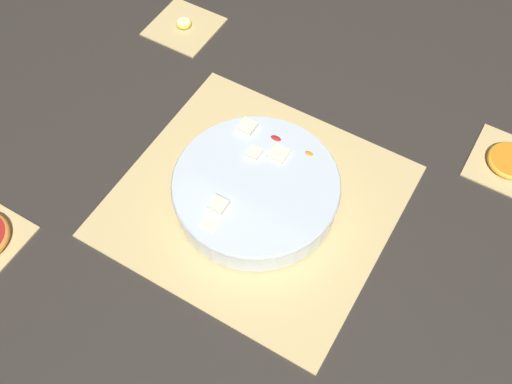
% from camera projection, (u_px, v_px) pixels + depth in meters
% --- Properties ---
extents(ground_plane, '(6.00, 6.00, 0.00)m').
position_uv_depth(ground_plane, '(256.00, 201.00, 0.98)').
color(ground_plane, '#2D2823').
extents(bamboo_mat_center, '(0.43, 0.41, 0.01)m').
position_uv_depth(bamboo_mat_center, '(256.00, 200.00, 0.98)').
color(bamboo_mat_center, '#D6B775').
rests_on(bamboo_mat_center, ground_plane).
extents(coaster_mat_far_left, '(0.13, 0.13, 0.01)m').
position_uv_depth(coaster_mat_far_left, '(184.00, 26.00, 1.20)').
color(coaster_mat_far_left, '#D6B775').
rests_on(coaster_mat_far_left, ground_plane).
extents(coaster_mat_far_right, '(0.13, 0.13, 0.01)m').
position_uv_depth(coaster_mat_far_right, '(509.00, 163.00, 1.02)').
color(coaster_mat_far_right, '#D6B775').
rests_on(coaster_mat_far_right, ground_plane).
extents(fruit_salad_bowl, '(0.27, 0.27, 0.06)m').
position_uv_depth(fruit_salad_bowl, '(256.00, 188.00, 0.95)').
color(fruit_salad_bowl, silver).
rests_on(fruit_salad_bowl, bamboo_mat_center).
extents(orange_slice_whole, '(0.08, 0.08, 0.01)m').
position_uv_depth(orange_slice_whole, '(511.00, 161.00, 1.01)').
color(orange_slice_whole, orange).
rests_on(orange_slice_whole, coaster_mat_far_right).
extents(banana_coin_single, '(0.03, 0.03, 0.01)m').
position_uv_depth(banana_coin_single, '(184.00, 23.00, 1.19)').
color(banana_coin_single, beige).
rests_on(banana_coin_single, coaster_mat_far_left).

